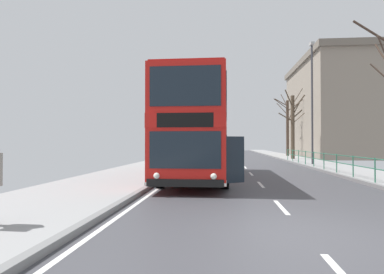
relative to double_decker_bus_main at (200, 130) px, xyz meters
name	(u,v)px	position (x,y,z in m)	size (l,w,h in m)	color
ground	(266,230)	(1.93, -9.56, -2.28)	(15.80, 140.00, 0.20)	#414146
double_decker_bus_main	(200,130)	(0.00, 0.00, 0.00)	(3.28, 11.49, 4.42)	red
pedestrian_railing_far_kerb	(344,161)	(7.10, 1.14, -1.51)	(0.05, 29.19, 0.98)	#236B4C
street_lamp_far_side	(312,95)	(7.76, 9.62, 3.00)	(0.28, 0.60, 9.10)	#38383D
bare_tree_far_00	(287,126)	(8.94, 25.61, 1.51)	(3.44, 2.22, 7.65)	#423328
bare_tree_far_01	(293,125)	(7.99, 17.73, 1.18)	(2.84, 2.25, 6.78)	#4C3D2D
background_building_00	(352,108)	(16.81, 26.42, 3.64)	(12.79, 18.25, 11.86)	gray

